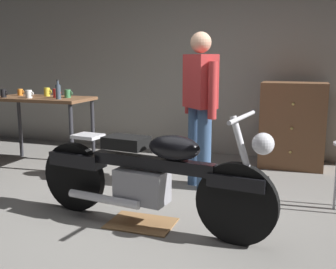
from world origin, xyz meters
TOP-DOWN VIEW (x-y plane):
  - ground_plane at (0.00, 0.00)m, footprint 12.00×12.00m
  - back_wall at (0.00, 2.80)m, footprint 8.00×0.12m
  - workbench at (-1.96, 1.40)m, footprint 1.30×0.64m
  - motorcycle at (0.11, -0.04)m, footprint 2.18×0.63m
  - person_standing at (0.24, 1.13)m, footprint 0.43×0.43m
  - wooden_dresser at (1.17, 2.30)m, footprint 0.80×0.47m
  - drip_tray at (0.04, -0.03)m, footprint 0.56×0.40m
  - mug_orange_travel at (-2.38, 1.51)m, footprint 0.10×0.07m
  - mug_yellow_tall at (-1.96, 1.53)m, footprint 0.11×0.08m
  - mug_red_diner at (-1.73, 1.40)m, footprint 0.11×0.08m
  - mug_black_matte at (-2.39, 1.20)m, footprint 0.11×0.07m
  - mug_white_ceramic at (-2.03, 1.24)m, footprint 0.12×0.08m
  - mug_green_speckled at (-1.59, 1.44)m, footprint 0.11×0.08m
  - bottle at (-1.59, 1.23)m, footprint 0.06×0.06m

SIDE VIEW (x-z plane):
  - ground_plane at x=0.00m, z-range 0.00..0.00m
  - drip_tray at x=0.04m, z-range 0.00..0.01m
  - motorcycle at x=0.11m, z-range -0.05..0.95m
  - wooden_dresser at x=1.17m, z-range 0.00..1.10m
  - workbench at x=-1.96m, z-range 0.34..1.24m
  - person_standing at x=0.24m, z-range 0.09..1.76m
  - mug_orange_travel at x=-2.38m, z-range 0.90..0.99m
  - mug_white_ceramic at x=-2.03m, z-range 0.90..1.00m
  - mug_green_speckled at x=-1.59m, z-range 0.90..1.00m
  - mug_black_matte at x=-2.39m, z-range 0.90..1.01m
  - mug_red_diner at x=-1.73m, z-range 0.90..1.01m
  - mug_yellow_tall at x=-1.96m, z-range 0.90..1.01m
  - bottle at x=-1.59m, z-range 0.88..1.12m
  - back_wall at x=0.00m, z-range 0.00..3.10m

